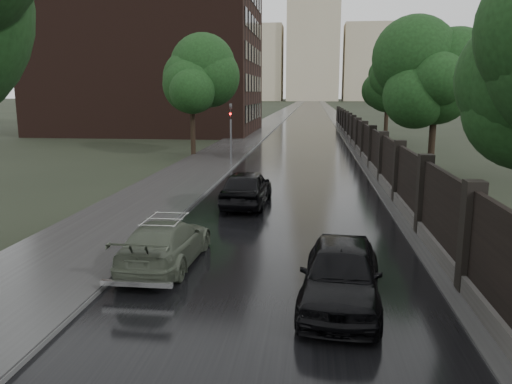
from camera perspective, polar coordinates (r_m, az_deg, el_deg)
name	(u,v)px	position (r m, az deg, el deg)	size (l,w,h in m)	color
road	(311,105)	(196.67, 6.31, 9.83)	(8.00, 420.00, 0.02)	black
sidewalk_left	(295,105)	(196.79, 4.53, 9.88)	(4.00, 420.00, 0.16)	#2D2D2D
verge_right	(325,105)	(196.72, 7.93, 9.80)	(3.00, 420.00, 0.08)	#2D2D2D
fence_right	(361,142)	(38.98, 11.94, 5.65)	(0.45, 75.72, 2.70)	#383533
tree_left_far	(192,85)	(37.69, -7.36, 12.06)	(4.25, 4.25, 7.39)	black
tree_right_b	(436,87)	(29.37, 19.84, 11.18)	(4.08, 4.08, 7.01)	black
tree_right_c	(388,90)	(47.08, 14.82, 11.25)	(4.08, 4.08, 7.01)	black
traffic_light	(231,129)	(32.12, -2.89, 7.21)	(0.16, 0.32, 4.00)	#59595E
brick_building	(152,46)	(61.82, -11.82, 15.98)	(24.00, 18.00, 20.00)	black
stalinist_tower	(313,34)	(308.47, 6.58, 17.46)	(92.00, 30.00, 159.00)	tan
volga_sedan	(166,243)	(13.96, -10.30, -5.72)	(1.74, 4.29, 1.24)	#4A5242
hatchback_left	(246,188)	(20.87, -1.09, 0.52)	(1.81, 4.50, 1.53)	black
car_right_near	(341,273)	(11.33, 9.69, -9.17)	(1.72, 4.28, 1.46)	black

